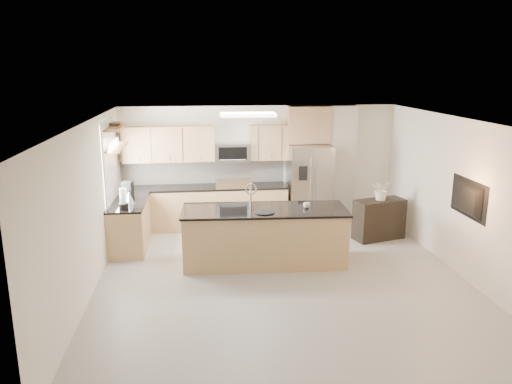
{
  "coord_description": "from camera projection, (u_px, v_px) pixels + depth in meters",
  "views": [
    {
      "loc": [
        -1.29,
        -7.52,
        3.4
      ],
      "look_at": [
        -0.29,
        1.3,
        1.17
      ],
      "focal_mm": 35.0,
      "sensor_mm": 36.0,
      "label": 1
    }
  ],
  "objects": [
    {
      "name": "flower_vase",
      "position": [
        382.0,
        184.0,
        9.91
      ],
      "size": [
        0.74,
        0.71,
        0.65
      ],
      "primitive_type": "imported",
      "rotation": [
        0.0,
        0.0,
        0.43
      ],
      "color": "white",
      "rests_on": "credenza"
    },
    {
      "name": "credenza",
      "position": [
        379.0,
        219.0,
        10.09
      ],
      "size": [
        1.1,
        0.69,
        0.82
      ],
      "primitive_type": "cube",
      "rotation": [
        0.0,
        0.0,
        0.28
      ],
      "color": "black",
      "rests_on": "floor"
    },
    {
      "name": "wall_back",
      "position": [
        259.0,
        165.0,
        11.03
      ],
      "size": [
        6.0,
        0.02,
        2.6
      ],
      "primitive_type": "cube",
      "color": "white",
      "rests_on": "floor"
    },
    {
      "name": "ceiling_fixture",
      "position": [
        248.0,
        115.0,
        9.09
      ],
      "size": [
        1.0,
        0.5,
        0.06
      ],
      "primitive_type": "cube",
      "color": "white",
      "rests_on": "ceiling"
    },
    {
      "name": "window",
      "position": [
        109.0,
        164.0,
        9.27
      ],
      "size": [
        0.04,
        1.15,
        1.65
      ],
      "color": "white",
      "rests_on": "wall_left"
    },
    {
      "name": "wall_front",
      "position": [
        340.0,
        293.0,
        4.77
      ],
      "size": [
        6.0,
        0.02,
        2.6
      ],
      "primitive_type": "cube",
      "color": "white",
      "rests_on": "floor"
    },
    {
      "name": "blender",
      "position": [
        123.0,
        200.0,
        8.91
      ],
      "size": [
        0.17,
        0.17,
        0.39
      ],
      "color": "black",
      "rests_on": "left_counter"
    },
    {
      "name": "microwave",
      "position": [
        232.0,
        152.0,
        10.69
      ],
      "size": [
        0.76,
        0.4,
        0.4
      ],
      "color": "#A7A7A9",
      "rests_on": "upper_cabinets"
    },
    {
      "name": "left_counter",
      "position": [
        130.0,
        224.0,
        9.59
      ],
      "size": [
        0.66,
        1.5,
        0.92
      ],
      "color": "tan",
      "rests_on": "floor"
    },
    {
      "name": "range",
      "position": [
        233.0,
        206.0,
        10.85
      ],
      "size": [
        0.76,
        0.64,
        1.14
      ],
      "color": "black",
      "rests_on": "floor"
    },
    {
      "name": "shelf_lower",
      "position": [
        116.0,
        147.0,
        9.31
      ],
      "size": [
        0.3,
        1.2,
        0.04
      ],
      "primitive_type": "cube",
      "color": "brown",
      "rests_on": "wall_left"
    },
    {
      "name": "island",
      "position": [
        264.0,
        236.0,
        8.83
      ],
      "size": [
        2.93,
        1.18,
        1.42
      ],
      "rotation": [
        0.0,
        0.0,
        -0.05
      ],
      "color": "tan",
      "rests_on": "floor"
    },
    {
      "name": "upper_cabinets",
      "position": [
        199.0,
        143.0,
        10.6
      ],
      "size": [
        3.5,
        0.33,
        0.75
      ],
      "color": "tan",
      "rests_on": "wall_back"
    },
    {
      "name": "partition_column",
      "position": [
        341.0,
        164.0,
        11.09
      ],
      "size": [
        0.6,
        0.3,
        2.6
      ],
      "primitive_type": "cube",
      "color": "beige",
      "rests_on": "floor"
    },
    {
      "name": "refrigerator",
      "position": [
        309.0,
        186.0,
        10.89
      ],
      "size": [
        0.92,
        0.78,
        1.78
      ],
      "color": "#A7A7A9",
      "rests_on": "floor"
    },
    {
      "name": "bowl",
      "position": [
        115.0,
        123.0,
        9.35
      ],
      "size": [
        0.38,
        0.38,
        0.09
      ],
      "primitive_type": "imported",
      "rotation": [
        0.0,
        0.0,
        -0.05
      ],
      "color": "#A7A7A9",
      "rests_on": "shelf_upper"
    },
    {
      "name": "television",
      "position": [
        464.0,
        198.0,
        8.02
      ],
      "size": [
        0.14,
        1.08,
        0.62
      ],
      "primitive_type": "imported",
      "rotation": [
        0.0,
        0.0,
        1.57
      ],
      "color": "black",
      "rests_on": "wall_right"
    },
    {
      "name": "coffee_maker",
      "position": [
        128.0,
        191.0,
        9.6
      ],
      "size": [
        0.21,
        0.25,
        0.34
      ],
      "color": "black",
      "rests_on": "left_counter"
    },
    {
      "name": "wall_left",
      "position": [
        88.0,
        210.0,
        7.57
      ],
      "size": [
        0.02,
        6.5,
        2.6
      ],
      "primitive_type": "cube",
      "color": "white",
      "rests_on": "floor"
    },
    {
      "name": "platter",
      "position": [
        264.0,
        212.0,
        8.48
      ],
      "size": [
        0.43,
        0.43,
        0.02
      ],
      "primitive_type": "cylinder",
      "rotation": [
        0.0,
        0.0,
        -0.24
      ],
      "color": "black",
      "rests_on": "island"
    },
    {
      "name": "kettle",
      "position": [
        129.0,
        198.0,
        9.3
      ],
      "size": [
        0.21,
        0.21,
        0.27
      ],
      "color": "#A7A7A9",
      "rests_on": "left_counter"
    },
    {
      "name": "shelf_upper",
      "position": [
        114.0,
        127.0,
        9.22
      ],
      "size": [
        0.3,
        1.2,
        0.04
      ],
      "primitive_type": "cube",
      "color": "brown",
      "rests_on": "wall_left"
    },
    {
      "name": "cup",
      "position": [
        306.0,
        205.0,
        8.77
      ],
      "size": [
        0.14,
        0.14,
        0.09
      ],
      "primitive_type": "imported",
      "rotation": [
        0.0,
        0.0,
        -0.33
      ],
      "color": "white",
      "rests_on": "island"
    },
    {
      "name": "wall_right",
      "position": [
        462.0,
        198.0,
        8.23
      ],
      "size": [
        0.02,
        6.5,
        2.6
      ],
      "primitive_type": "cube",
      "color": "white",
      "rests_on": "floor"
    },
    {
      "name": "back_counter",
      "position": [
        204.0,
        206.0,
        10.79
      ],
      "size": [
        3.55,
        0.66,
        1.44
      ],
      "color": "tan",
      "rests_on": "floor"
    },
    {
      "name": "floor",
      "position": [
        282.0,
        280.0,
        8.22
      ],
      "size": [
        6.5,
        6.5,
        0.0
      ],
      "primitive_type": "plane",
      "color": "#ADACA5",
      "rests_on": "ground"
    },
    {
      "name": "ceiling",
      "position": [
        284.0,
        121.0,
        7.58
      ],
      "size": [
        6.0,
        6.5,
        0.02
      ],
      "primitive_type": "cube",
      "color": "white",
      "rests_on": "wall_back"
    }
  ]
}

